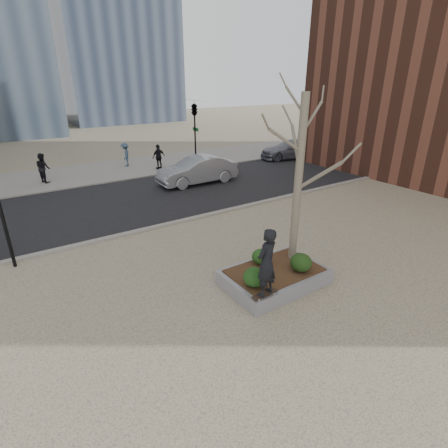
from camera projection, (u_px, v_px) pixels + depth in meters
ground at (248, 294)px, 10.18m from camera, size 120.00×120.00×0.00m
street at (129, 201)px, 17.86m from camera, size 60.00×8.00×0.02m
far_sidewalk at (93, 172)px, 23.24m from camera, size 60.00×6.00×0.02m
planter at (274, 277)px, 10.61m from camera, size 3.00×2.00×0.45m
planter_mulch at (275, 270)px, 10.51m from camera, size 2.70×1.70×0.04m
sycamore_tree at (301, 155)px, 9.97m from camera, size 2.80×2.80×6.60m
shrub_left at (254, 277)px, 9.60m from camera, size 0.63×0.63×0.54m
shrub_middle at (261, 257)px, 10.77m from camera, size 0.55×0.55×0.47m
shrub_right at (301, 263)px, 10.35m from camera, size 0.64×0.64×0.55m
skateboard at (265, 295)px, 9.28m from camera, size 0.78×0.22×0.08m
skateboarder at (266, 263)px, 8.91m from camera, size 0.78×0.61×1.88m
car_silver at (197, 170)px, 20.57m from camera, size 4.79×1.78×1.57m
car_third at (291, 149)px, 27.01m from camera, size 5.23×3.41×1.41m
pedestrian_a at (43, 168)px, 20.72m from camera, size 0.91×1.02×1.74m
pedestrian_b at (126, 155)px, 24.59m from camera, size 0.99×1.21×1.63m
pedestrian_c at (159, 157)px, 23.82m from camera, size 1.04×0.60×1.66m
traffic_light_far at (195, 135)px, 23.85m from camera, size 0.60×2.48×4.50m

